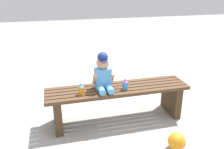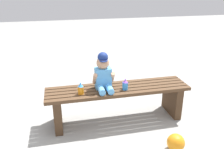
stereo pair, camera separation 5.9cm
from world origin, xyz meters
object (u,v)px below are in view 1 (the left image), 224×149
(child_figure, at_px, (103,73))
(sippy_cup_left, at_px, (81,89))
(sippy_cup_right, at_px, (125,84))
(toy_ball, at_px, (177,142))
(park_bench, at_px, (118,98))

(child_figure, height_order, sippy_cup_left, child_figure)
(child_figure, height_order, sippy_cup_right, child_figure)
(toy_ball, bearing_deg, sippy_cup_left, 144.18)
(sippy_cup_left, height_order, sippy_cup_right, same)
(child_figure, xyz_separation_m, sippy_cup_left, (-0.25, -0.08, -0.12))
(park_bench, height_order, sippy_cup_left, sippy_cup_left)
(park_bench, distance_m, sippy_cup_left, 0.46)
(sippy_cup_right, bearing_deg, toy_ball, -60.33)
(sippy_cup_left, xyz_separation_m, sippy_cup_right, (0.48, 0.00, 0.00))
(park_bench, relative_size, sippy_cup_right, 12.71)
(child_figure, distance_m, sippy_cup_right, 0.26)
(child_figure, bearing_deg, toy_ball, -50.16)
(sippy_cup_right, bearing_deg, sippy_cup_left, 180.00)
(sippy_cup_right, bearing_deg, child_figure, 160.13)
(sippy_cup_right, bearing_deg, park_bench, 132.24)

